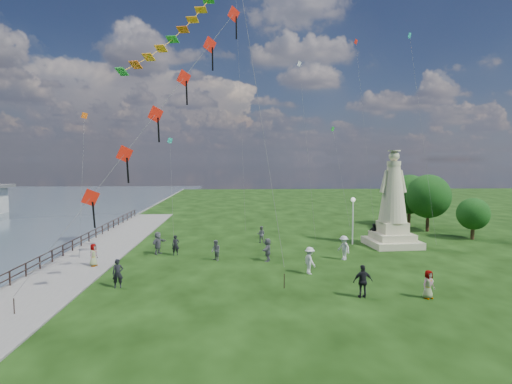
{
  "coord_description": "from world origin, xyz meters",
  "views": [
    {
      "loc": [
        -2.31,
        -22.34,
        7.82
      ],
      "look_at": [
        -1.0,
        8.0,
        5.5
      ],
      "focal_mm": 30.0,
      "sensor_mm": 36.0,
      "label": 1
    }
  ],
  "objects_px": {
    "person_2": "(310,261)",
    "person_5": "(158,243)",
    "person_11": "(268,250)",
    "person_3": "(363,281)",
    "person_7": "(261,234)",
    "person_6": "(176,245)",
    "person_10": "(93,256)",
    "person_9": "(374,234)",
    "person_4": "(428,284)",
    "person_1": "(216,250)",
    "statue": "(393,210)",
    "lamppost": "(353,211)",
    "person_8": "(344,248)",
    "person_0": "(118,273)"
  },
  "relations": [
    {
      "from": "person_11",
      "to": "person_3",
      "type": "bearing_deg",
      "value": 43.18
    },
    {
      "from": "person_2",
      "to": "person_11",
      "type": "relative_size",
      "value": 1.05
    },
    {
      "from": "person_8",
      "to": "person_10",
      "type": "bearing_deg",
      "value": -113.53
    },
    {
      "from": "person_7",
      "to": "person_11",
      "type": "xyz_separation_m",
      "value": [
        0.1,
        -7.3,
        0.1
      ]
    },
    {
      "from": "person_7",
      "to": "person_9",
      "type": "distance_m",
      "value": 10.45
    },
    {
      "from": "person_8",
      "to": "person_9",
      "type": "relative_size",
      "value": 0.99
    },
    {
      "from": "person_6",
      "to": "person_7",
      "type": "bearing_deg",
      "value": 18.7
    },
    {
      "from": "person_7",
      "to": "person_11",
      "type": "distance_m",
      "value": 7.3
    },
    {
      "from": "person_1",
      "to": "person_11",
      "type": "bearing_deg",
      "value": 52.32
    },
    {
      "from": "person_6",
      "to": "person_11",
      "type": "distance_m",
      "value": 7.74
    },
    {
      "from": "person_5",
      "to": "person_8",
      "type": "bearing_deg",
      "value": -75.03
    },
    {
      "from": "person_7",
      "to": "person_8",
      "type": "distance_m",
      "value": 9.38
    },
    {
      "from": "person_2",
      "to": "person_5",
      "type": "height_order",
      "value": "person_5"
    },
    {
      "from": "person_0",
      "to": "person_4",
      "type": "height_order",
      "value": "person_0"
    },
    {
      "from": "person_0",
      "to": "person_10",
      "type": "bearing_deg",
      "value": 107.17
    },
    {
      "from": "person_10",
      "to": "person_6",
      "type": "bearing_deg",
      "value": -41.31
    },
    {
      "from": "statue",
      "to": "person_4",
      "type": "xyz_separation_m",
      "value": [
        -3.23,
        -14.48,
        -2.46
      ]
    },
    {
      "from": "person_7",
      "to": "person_8",
      "type": "height_order",
      "value": "person_8"
    },
    {
      "from": "person_2",
      "to": "person_6",
      "type": "xyz_separation_m",
      "value": [
        -9.99,
        6.22,
        -0.11
      ]
    },
    {
      "from": "lamppost",
      "to": "person_2",
      "type": "relative_size",
      "value": 2.34
    },
    {
      "from": "person_8",
      "to": "statue",
      "type": "bearing_deg",
      "value": 103.56
    },
    {
      "from": "person_4",
      "to": "person_9",
      "type": "xyz_separation_m",
      "value": [
        1.88,
        15.54,
        0.15
      ]
    },
    {
      "from": "statue",
      "to": "person_10",
      "type": "height_order",
      "value": "statue"
    },
    {
      "from": "person_6",
      "to": "person_7",
      "type": "relative_size",
      "value": 1.04
    },
    {
      "from": "lamppost",
      "to": "person_2",
      "type": "height_order",
      "value": "lamppost"
    },
    {
      "from": "statue",
      "to": "lamppost",
      "type": "relative_size",
      "value": 1.99
    },
    {
      "from": "person_10",
      "to": "person_9",
      "type": "bearing_deg",
      "value": -57.8
    },
    {
      "from": "person_4",
      "to": "person_10",
      "type": "height_order",
      "value": "person_10"
    },
    {
      "from": "person_3",
      "to": "person_7",
      "type": "relative_size",
      "value": 1.21
    },
    {
      "from": "person_1",
      "to": "person_3",
      "type": "distance_m",
      "value": 12.74
    },
    {
      "from": "lamppost",
      "to": "person_5",
      "type": "distance_m",
      "value": 17.65
    },
    {
      "from": "person_3",
      "to": "person_4",
      "type": "relative_size",
      "value": 1.17
    },
    {
      "from": "person_5",
      "to": "person_6",
      "type": "bearing_deg",
      "value": -81.34
    },
    {
      "from": "person_2",
      "to": "person_10",
      "type": "relative_size",
      "value": 1.14
    },
    {
      "from": "lamppost",
      "to": "person_5",
      "type": "relative_size",
      "value": 2.32
    },
    {
      "from": "person_5",
      "to": "person_11",
      "type": "distance_m",
      "value": 9.32
    },
    {
      "from": "person_5",
      "to": "person_6",
      "type": "distance_m",
      "value": 1.58
    },
    {
      "from": "person_6",
      "to": "person_8",
      "type": "height_order",
      "value": "person_8"
    },
    {
      "from": "person_5",
      "to": "person_10",
      "type": "height_order",
      "value": "person_5"
    },
    {
      "from": "person_7",
      "to": "person_11",
      "type": "bearing_deg",
      "value": 100.39
    },
    {
      "from": "lamppost",
      "to": "person_9",
      "type": "height_order",
      "value": "lamppost"
    },
    {
      "from": "person_5",
      "to": "person_7",
      "type": "height_order",
      "value": "person_5"
    },
    {
      "from": "person_4",
      "to": "person_7",
      "type": "height_order",
      "value": "person_4"
    },
    {
      "from": "person_10",
      "to": "person_5",
      "type": "bearing_deg",
      "value": -28.83
    },
    {
      "from": "statue",
      "to": "lamppost",
      "type": "height_order",
      "value": "statue"
    },
    {
      "from": "person_11",
      "to": "person_0",
      "type": "bearing_deg",
      "value": -40.8
    },
    {
      "from": "person_6",
      "to": "person_2",
      "type": "bearing_deg",
      "value": -47.34
    },
    {
      "from": "statue",
      "to": "person_9",
      "type": "xyz_separation_m",
      "value": [
        -1.35,
        1.05,
        -2.3
      ]
    },
    {
      "from": "person_11",
      "to": "person_9",
      "type": "bearing_deg",
      "value": 136.55
    },
    {
      "from": "person_3",
      "to": "person_11",
      "type": "distance_m",
      "value": 10.18
    }
  ]
}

